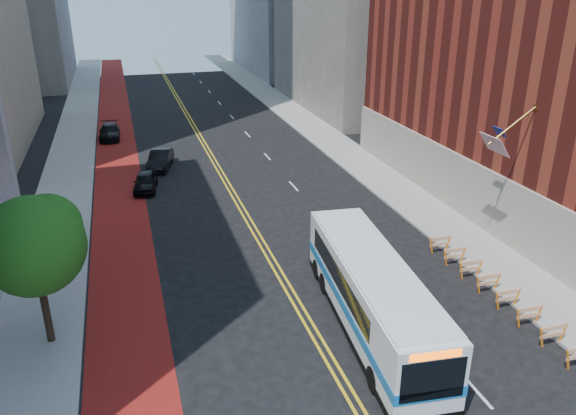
% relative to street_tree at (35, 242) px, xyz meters
% --- Properties ---
extents(ground, '(160.00, 160.00, 0.00)m').
position_rel_street_tree_xyz_m(ground, '(11.24, -6.04, -4.91)').
color(ground, black).
rests_on(ground, ground).
extents(sidewalk_left, '(4.00, 140.00, 0.15)m').
position_rel_street_tree_xyz_m(sidewalk_left, '(-0.76, 23.96, -4.84)').
color(sidewalk_left, gray).
rests_on(sidewalk_left, ground).
extents(sidewalk_right, '(4.00, 140.00, 0.15)m').
position_rel_street_tree_xyz_m(sidewalk_right, '(23.24, 23.96, -4.84)').
color(sidewalk_right, gray).
rests_on(sidewalk_right, ground).
extents(bus_lane_paint, '(3.60, 140.00, 0.01)m').
position_rel_street_tree_xyz_m(bus_lane_paint, '(3.14, 23.96, -4.91)').
color(bus_lane_paint, maroon).
rests_on(bus_lane_paint, ground).
extents(center_line_inner, '(0.14, 140.00, 0.01)m').
position_rel_street_tree_xyz_m(center_line_inner, '(11.06, 23.96, -4.91)').
color(center_line_inner, gold).
rests_on(center_line_inner, ground).
extents(center_line_outer, '(0.14, 140.00, 0.01)m').
position_rel_street_tree_xyz_m(center_line_outer, '(11.42, 23.96, -4.91)').
color(center_line_outer, gold).
rests_on(center_line_outer, ground).
extents(lane_dashes, '(0.14, 98.20, 0.01)m').
position_rel_street_tree_xyz_m(lane_dashes, '(16.04, 31.96, -4.90)').
color(lane_dashes, silver).
rests_on(lane_dashes, ground).
extents(construction_barriers, '(1.42, 10.91, 1.00)m').
position_rel_street_tree_xyz_m(construction_barriers, '(20.84, -2.62, -4.24)').
color(construction_barriers, orange).
rests_on(construction_barriers, ground).
extents(street_tree, '(4.20, 4.20, 6.70)m').
position_rel_street_tree_xyz_m(street_tree, '(0.00, 0.00, 0.00)').
color(street_tree, black).
rests_on(street_tree, sidewalk_left).
extents(transit_bus, '(3.92, 12.74, 3.45)m').
position_rel_street_tree_xyz_m(transit_bus, '(13.84, -2.89, -3.11)').
color(transit_bus, silver).
rests_on(transit_bus, ground).
extents(car_a, '(2.18, 4.17, 1.36)m').
position_rel_street_tree_xyz_m(car_a, '(5.10, 18.38, -4.23)').
color(car_a, black).
rests_on(car_a, ground).
extents(car_b, '(2.70, 4.79, 1.49)m').
position_rel_street_tree_xyz_m(car_b, '(6.64, 23.43, -4.16)').
color(car_b, black).
rests_on(car_b, ground).
extents(car_c, '(2.06, 4.82, 1.38)m').
position_rel_street_tree_xyz_m(car_c, '(2.59, 34.30, -4.22)').
color(car_c, black).
rests_on(car_c, ground).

